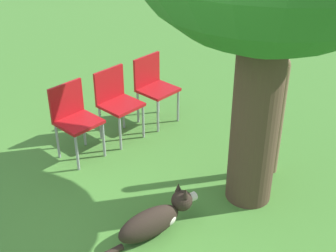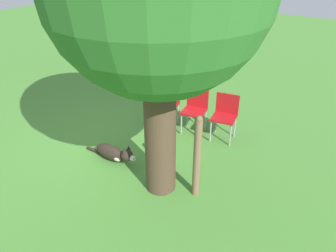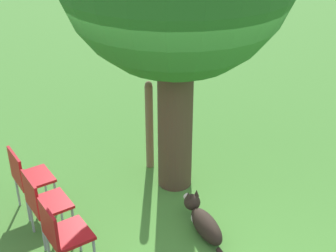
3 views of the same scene
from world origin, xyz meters
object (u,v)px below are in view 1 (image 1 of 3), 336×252
(red_chair_0, at_px, (74,115))
(red_chair_1, at_px, (116,99))
(fence_post, at_px, (278,118))
(red_chair_2, at_px, (153,84))
(dog, at_px, (156,219))

(red_chair_0, xyz_separation_m, red_chair_1, (-0.06, 0.60, 0.00))
(red_chair_1, bearing_deg, fence_post, 19.73)
(red_chair_2, bearing_deg, dog, -45.07)
(fence_post, xyz_separation_m, red_chair_2, (-1.76, -0.33, -0.15))
(fence_post, height_order, red_chair_2, fence_post)
(dog, xyz_separation_m, fence_post, (0.00, 1.61, 0.52))
(red_chair_0, bearing_deg, red_chair_1, 87.05)
(fence_post, bearing_deg, red_chair_0, -136.79)
(dog, relative_size, red_chair_1, 1.29)
(red_chair_0, xyz_separation_m, red_chair_2, (-0.13, 1.21, 0.00))
(dog, height_order, red_chair_2, red_chair_2)
(red_chair_1, xyz_separation_m, red_chair_2, (-0.06, 0.60, 0.00))
(dog, height_order, fence_post, fence_post)
(red_chair_1, bearing_deg, red_chair_0, -92.95)
(red_chair_0, bearing_deg, red_chair_2, 87.05)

